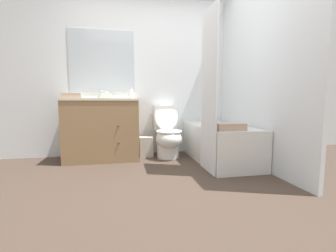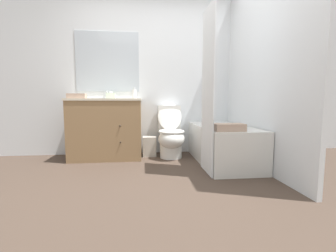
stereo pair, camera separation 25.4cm
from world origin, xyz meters
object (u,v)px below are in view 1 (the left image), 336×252
Objects in this scene: vanity_cabinet at (102,129)px; bathtub at (219,143)px; wastebasket at (146,147)px; toilet at (168,135)px; soap_dispenser at (131,94)px; tissue_box at (106,96)px; hand_towel_folded at (72,96)px; sink_faucet at (103,97)px; bath_towel_folded at (230,127)px.

bathtub is at bearing -14.36° from vanity_cabinet.
bathtub is 4.61× the size of wastebasket.
toilet is (0.97, -0.05, -0.12)m from vanity_cabinet.
soap_dispenser is at bearing -0.78° from vanity_cabinet.
toilet is 0.39m from wastebasket.
wastebasket is 2.19× the size of tissue_box.
vanity_cabinet reaches higher than bathtub.
wastebasket is at bearing -7.79° from tissue_box.
sink_faucet is at bearing 47.11° from hand_towel_folded.
vanity_cabinet is 0.66m from soap_dispenser.
soap_dispenser reaches higher than vanity_cabinet.
toilet is 0.59× the size of bathtub.
tissue_box reaches higher than hand_towel_folded.
sink_faucet is 1.89m from bathtub.
toilet reaches higher than bathtub.
bathtub is 10.11× the size of tissue_box.
sink_faucet is 0.53m from hand_towel_folded.
wastebasket is at bearing 162.59° from toilet.
hand_towel_folded is (-0.42, -0.31, -0.01)m from tissue_box.
tissue_box is at bearing 160.96° from bathtub.
bathtub is 1.48m from soap_dispenser.
vanity_cabinet is 3.03× the size of bath_towel_folded.
soap_dispenser is at bearing -20.15° from tissue_box.
wastebasket is at bearing 4.18° from vanity_cabinet.
toilet reaches higher than bath_towel_folded.
toilet is at bearing -11.31° from tissue_box.
bathtub is at bearing -24.96° from wastebasket.
wastebasket is (0.64, 0.05, -0.30)m from vanity_cabinet.
wastebasket is 1.26× the size of hand_towel_folded.
tissue_box is at bearing 36.25° from hand_towel_folded.
soap_dispenser is (-0.22, -0.05, 0.82)m from wastebasket.
bathtub is at bearing 77.31° from bath_towel_folded.
toilet is 5.94× the size of tissue_box.
bathtub is at bearing -6.78° from hand_towel_folded.
sink_faucet is 0.17× the size of toilet.
soap_dispenser reaches higher than wastebasket.
hand_towel_folded is at bearing -143.75° from tissue_box.
bath_towel_folded is (1.89, -0.78, -0.37)m from hand_towel_folded.
soap_dispenser is 0.81m from hand_towel_folded.
tissue_box is 1.87m from bath_towel_folded.
hand_towel_folded is 0.70× the size of bath_towel_folded.
hand_towel_folded is at bearing -167.24° from soap_dispenser.
tissue_box is (-0.58, 0.08, 0.79)m from wastebasket.
tissue_box is 0.84× the size of soap_dispenser.
vanity_cabinet is 4.31× the size of hand_towel_folded.
hand_towel_folded is at bearing -132.89° from sink_faucet.
toilet is 1.09m from bath_towel_folded.
vanity_cabinet is 0.74× the size of bathtub.
tissue_box is at bearing 172.21° from wastebasket.
hand_towel_folded reaches higher than bathtub.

